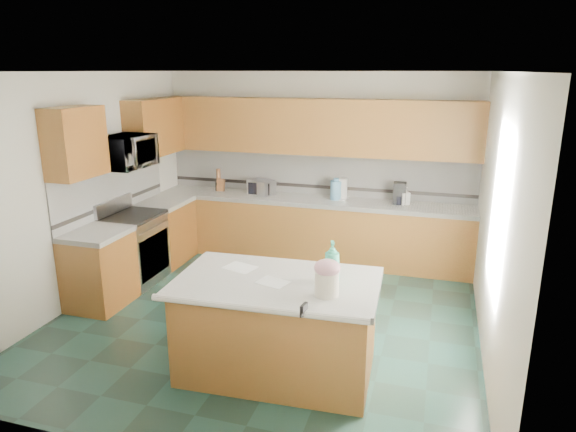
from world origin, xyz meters
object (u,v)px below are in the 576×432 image
(toaster_oven, at_px, (261,187))
(coffee_maker, at_px, (400,193))
(island_top, at_px, (277,283))
(soap_bottle_island, at_px, (332,262))
(knife_block, at_px, (221,185))
(island_base, at_px, (277,329))
(treat_jar, at_px, (327,283))

(toaster_oven, bearing_deg, coffee_maker, 25.56)
(island_top, bearing_deg, coffee_maker, 72.60)
(soap_bottle_island, bearing_deg, toaster_oven, 101.62)
(island_top, relative_size, knife_block, 9.38)
(island_base, xyz_separation_m, island_top, (-0.00, 0.00, 0.46))
(island_top, height_order, soap_bottle_island, soap_bottle_island)
(toaster_oven, xyz_separation_m, coffee_maker, (2.02, 0.03, 0.04))
(toaster_oven, bearing_deg, soap_bottle_island, -35.35)
(island_top, height_order, knife_block, knife_block)
(island_base, distance_m, toaster_oven, 3.33)
(treat_jar, bearing_deg, island_base, 157.49)
(island_top, xyz_separation_m, knife_block, (-1.88, 3.04, 0.13))
(treat_jar, height_order, toaster_oven, toaster_oven)
(island_base, bearing_deg, knife_block, 119.03)
(knife_block, xyz_separation_m, toaster_oven, (0.66, 0.00, 0.01))
(island_base, bearing_deg, soap_bottle_island, 6.82)
(treat_jar, distance_m, knife_block, 4.01)
(coffee_maker, bearing_deg, soap_bottle_island, -99.28)
(soap_bottle_island, relative_size, coffee_maker, 1.29)
(knife_block, distance_m, coffee_maker, 2.68)
(island_top, height_order, coffee_maker, coffee_maker)
(treat_jar, xyz_separation_m, knife_block, (-2.38, 3.23, -0.01))
(island_base, xyz_separation_m, treat_jar, (0.49, -0.19, 0.59))
(soap_bottle_island, relative_size, knife_block, 1.98)
(toaster_oven, bearing_deg, island_top, -43.31)
(soap_bottle_island, height_order, coffee_maker, soap_bottle_island)
(island_top, height_order, toaster_oven, toaster_oven)
(island_base, xyz_separation_m, coffee_maker, (0.80, 3.07, 0.64))
(knife_block, distance_m, toaster_oven, 0.66)
(soap_bottle_island, bearing_deg, coffee_maker, 65.52)
(soap_bottle_island, height_order, knife_block, soap_bottle_island)
(island_base, relative_size, treat_jar, 8.11)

